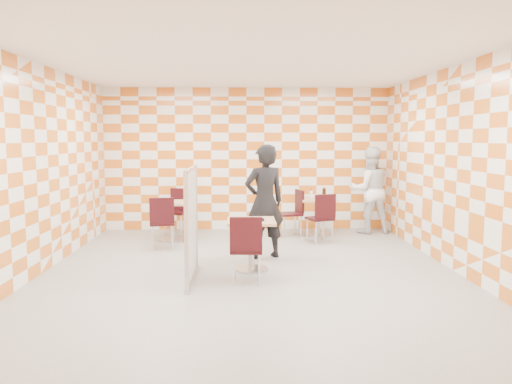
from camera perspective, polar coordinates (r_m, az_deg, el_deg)
The scene contains 15 objects.
room_shell at distance 7.65m, azimuth -0.83°, elevation 2.88°, with size 7.00×7.00×7.00m.
main_table at distance 7.33m, azimuth -0.55°, elevation -5.07°, with size 0.70×0.70×0.75m.
second_table at distance 10.02m, azimuth 7.15°, elevation -2.11°, with size 0.70×0.70×0.75m.
empty_table at distance 9.58m, azimuth -9.56°, elevation -2.53°, with size 0.70×0.70×0.75m.
chair_main_front at distance 6.60m, azimuth -1.11°, elevation -6.02°, with size 0.44×0.45×0.92m.
chair_second_front at distance 9.29m, azimuth 7.59°, elevation -2.55°, with size 0.54×0.55×0.92m.
chair_second_side at distance 9.91m, azimuth 4.41°, elevation -1.97°, with size 0.52×0.51×0.92m.
chair_empty_near at distance 8.85m, azimuth -10.68°, elevation -3.02°, with size 0.48×0.49×0.92m.
chair_empty_far at distance 10.26m, azimuth -8.87°, elevation -1.75°, with size 0.53×0.53×0.92m.
partition at distance 6.84m, azimuth -7.39°, elevation -3.53°, with size 0.08×1.38×1.55m.
man_dark at distance 8.06m, azimuth 0.97°, elevation -1.10°, with size 0.67×0.44×1.84m, color black.
man_white at distance 10.50m, azimuth 12.86°, elevation 0.23°, with size 0.86×0.67×1.77m, color white.
pizza_on_foil at distance 7.27m, azimuth -0.55°, elevation -3.10°, with size 0.40×0.40×0.04m.
sport_bottle at distance 10.00m, azimuth 6.32°, elevation -0.22°, with size 0.06×0.06×0.20m.
soda_bottle at distance 10.02m, azimuth 7.79°, elevation -0.14°, with size 0.07×0.07×0.23m.
Camera 1 is at (-0.12, -7.09, 1.92)m, focal length 35.00 mm.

